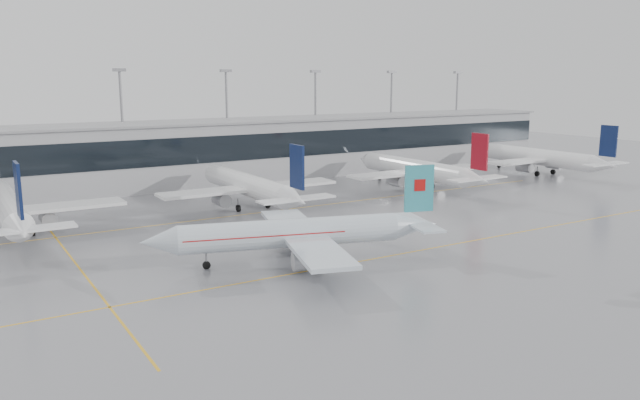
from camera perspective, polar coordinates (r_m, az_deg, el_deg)
ground at (r=73.15m, az=4.93°, el=-5.38°), size 320.00×320.00×0.00m
taxi_line_main at (r=73.15m, az=4.93°, el=-5.38°), size 120.00×0.25×0.01m
taxi_line_north at (r=98.15m, az=-5.49°, el=-1.15°), size 120.00×0.25×0.01m
taxi_line_cross at (r=75.22m, az=-21.27°, el=-5.65°), size 0.25×60.00×0.01m
terminal at (r=126.39m, az=-11.94°, el=4.14°), size 180.00×15.00×12.00m
terminal_glass at (r=119.18m, az=-10.74°, el=4.51°), size 180.00×0.20×5.00m
terminal_roof at (r=125.83m, az=-12.05°, el=6.94°), size 182.00×16.00×0.40m
light_masts at (r=131.42m, az=-12.96°, el=7.57°), size 156.40×1.00×22.60m
air_canada_jet at (r=70.93m, az=-1.72°, el=-3.06°), size 34.06×27.32×10.67m
parked_jet_b at (r=91.89m, az=-26.62°, el=-0.76°), size 29.64×36.96×11.72m
parked_jet_c at (r=100.72m, az=-6.45°, el=1.29°), size 29.64×36.96×11.72m
parked_jet_d at (r=119.57m, az=8.93°, el=2.76°), size 29.64×36.96×11.72m
parked_jet_e at (r=144.56m, az=19.61°, el=3.66°), size 29.64×36.96×11.72m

